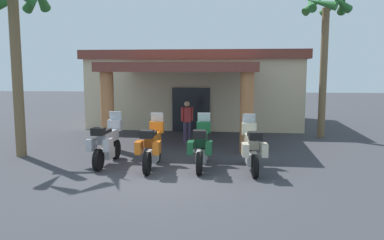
{
  "coord_description": "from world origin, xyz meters",
  "views": [
    {
      "loc": [
        1.7,
        -10.49,
        3.02
      ],
      "look_at": [
        0.48,
        3.33,
        1.2
      ],
      "focal_mm": 36.98,
      "sensor_mm": 36.0,
      "label": 1
    }
  ],
  "objects_px": {
    "motorcycle_silver": "(107,143)",
    "palm_tree_roadside": "(15,22)",
    "motel_building": "(198,87)",
    "pedestrian": "(187,119)",
    "palm_tree_near_portico": "(326,28)",
    "motorcycle_orange": "(152,146)",
    "motorcycle_cream": "(252,148)",
    "motorcycle_green": "(202,146)"
  },
  "relations": [
    {
      "from": "motorcycle_silver",
      "to": "palm_tree_roadside",
      "type": "bearing_deg",
      "value": 76.89
    },
    {
      "from": "motel_building",
      "to": "pedestrian",
      "type": "distance_m",
      "value": 6.0
    },
    {
      "from": "palm_tree_near_portico",
      "to": "motorcycle_orange",
      "type": "bearing_deg",
      "value": -136.67
    },
    {
      "from": "pedestrian",
      "to": "palm_tree_roadside",
      "type": "relative_size",
      "value": 0.27
    },
    {
      "from": "motorcycle_cream",
      "to": "palm_tree_near_portico",
      "type": "distance_m",
      "value": 8.04
    },
    {
      "from": "motorcycle_silver",
      "to": "motorcycle_green",
      "type": "relative_size",
      "value": 1.0
    },
    {
      "from": "motorcycle_orange",
      "to": "motorcycle_green",
      "type": "xyz_separation_m",
      "value": [
        1.49,
        0.12,
        0.0
      ]
    },
    {
      "from": "motorcycle_orange",
      "to": "motorcycle_cream",
      "type": "bearing_deg",
      "value": -90.17
    },
    {
      "from": "motorcycle_cream",
      "to": "palm_tree_near_portico",
      "type": "xyz_separation_m",
      "value": [
        3.4,
        6.07,
        4.03
      ]
    },
    {
      "from": "motel_building",
      "to": "palm_tree_roadside",
      "type": "relative_size",
      "value": 1.97
    },
    {
      "from": "motel_building",
      "to": "motorcycle_orange",
      "type": "relative_size",
      "value": 5.49
    },
    {
      "from": "pedestrian",
      "to": "palm_tree_roadside",
      "type": "distance_m",
      "value": 7.21
    },
    {
      "from": "motel_building",
      "to": "pedestrian",
      "type": "xyz_separation_m",
      "value": [
        -0.02,
        -5.91,
        -1.03
      ]
    },
    {
      "from": "motorcycle_silver",
      "to": "motorcycle_orange",
      "type": "bearing_deg",
      "value": -98.48
    },
    {
      "from": "motorcycle_orange",
      "to": "palm_tree_roadside",
      "type": "bearing_deg",
      "value": 75.84
    },
    {
      "from": "motorcycle_orange",
      "to": "motorcycle_green",
      "type": "distance_m",
      "value": 1.5
    },
    {
      "from": "motorcycle_green",
      "to": "palm_tree_near_portico",
      "type": "distance_m",
      "value": 8.67
    },
    {
      "from": "motorcycle_cream",
      "to": "pedestrian",
      "type": "height_order",
      "value": "pedestrian"
    },
    {
      "from": "motorcycle_silver",
      "to": "motorcycle_green",
      "type": "bearing_deg",
      "value": -90.41
    },
    {
      "from": "motorcycle_orange",
      "to": "motorcycle_cream",
      "type": "height_order",
      "value": "same"
    },
    {
      "from": "motorcycle_orange",
      "to": "pedestrian",
      "type": "xyz_separation_m",
      "value": [
        0.62,
        4.37,
        0.28
      ]
    },
    {
      "from": "motorcycle_orange",
      "to": "motorcycle_silver",
      "type": "bearing_deg",
      "value": 79.06
    },
    {
      "from": "motel_building",
      "to": "motorcycle_silver",
      "type": "relative_size",
      "value": 5.48
    },
    {
      "from": "motorcycle_silver",
      "to": "palm_tree_near_portico",
      "type": "height_order",
      "value": "palm_tree_near_portico"
    },
    {
      "from": "motorcycle_silver",
      "to": "palm_tree_near_portico",
      "type": "relative_size",
      "value": 0.35
    },
    {
      "from": "motorcycle_green",
      "to": "motorcycle_cream",
      "type": "height_order",
      "value": "same"
    },
    {
      "from": "motorcycle_green",
      "to": "pedestrian",
      "type": "distance_m",
      "value": 4.34
    },
    {
      "from": "motorcycle_cream",
      "to": "pedestrian",
      "type": "xyz_separation_m",
      "value": [
        -2.37,
        4.41,
        0.28
      ]
    },
    {
      "from": "motel_building",
      "to": "palm_tree_roadside",
      "type": "bearing_deg",
      "value": -119.3
    },
    {
      "from": "motel_building",
      "to": "palm_tree_near_portico",
      "type": "relative_size",
      "value": 1.91
    },
    {
      "from": "motorcycle_orange",
      "to": "motorcycle_cream",
      "type": "distance_m",
      "value": 2.99
    },
    {
      "from": "motorcycle_cream",
      "to": "motorcycle_silver",
      "type": "bearing_deg",
      "value": 81.9
    },
    {
      "from": "motorcycle_silver",
      "to": "pedestrian",
      "type": "distance_m",
      "value": 4.58
    },
    {
      "from": "motel_building",
      "to": "palm_tree_roadside",
      "type": "height_order",
      "value": "palm_tree_roadside"
    },
    {
      "from": "motorcycle_orange",
      "to": "pedestrian",
      "type": "height_order",
      "value": "pedestrian"
    },
    {
      "from": "motel_building",
      "to": "palm_tree_near_portico",
      "type": "height_order",
      "value": "palm_tree_near_portico"
    },
    {
      "from": "motorcycle_green",
      "to": "palm_tree_roadside",
      "type": "relative_size",
      "value": 0.36
    },
    {
      "from": "pedestrian",
      "to": "palm_tree_roadside",
      "type": "xyz_separation_m",
      "value": [
        -5.44,
        -3.09,
        3.58
      ]
    },
    {
      "from": "palm_tree_roadside",
      "to": "palm_tree_near_portico",
      "type": "xyz_separation_m",
      "value": [
        11.21,
        4.75,
        0.18
      ]
    },
    {
      "from": "motel_building",
      "to": "pedestrian",
      "type": "relative_size",
      "value": 7.18
    },
    {
      "from": "motorcycle_green",
      "to": "motorcycle_cream",
      "type": "distance_m",
      "value": 1.5
    },
    {
      "from": "motel_building",
      "to": "motorcycle_silver",
      "type": "distance_m",
      "value": 10.28
    }
  ]
}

